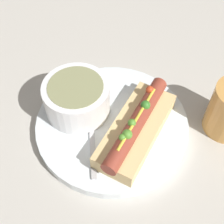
% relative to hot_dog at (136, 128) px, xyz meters
% --- Properties ---
extents(ground_plane, '(4.00, 4.00, 0.00)m').
position_rel_hot_dog_xyz_m(ground_plane, '(-0.01, 0.05, -0.04)').
color(ground_plane, '#BCB7AD').
extents(dinner_plate, '(0.27, 0.27, 0.02)m').
position_rel_hot_dog_xyz_m(dinner_plate, '(-0.01, 0.05, -0.03)').
color(dinner_plate, white).
rests_on(dinner_plate, ground_plane).
extents(hot_dog, '(0.19, 0.13, 0.06)m').
position_rel_hot_dog_xyz_m(hot_dog, '(0.00, 0.00, 0.00)').
color(hot_dog, '#E5C17F').
rests_on(hot_dog, dinner_plate).
extents(soup_bowl, '(0.12, 0.12, 0.06)m').
position_rel_hot_dog_xyz_m(soup_bowl, '(-0.04, 0.11, 0.01)').
color(soup_bowl, white).
rests_on(soup_bowl, dinner_plate).
extents(spoon, '(0.12, 0.16, 0.01)m').
position_rel_hot_dog_xyz_m(spoon, '(-0.03, 0.09, -0.02)').
color(spoon, '#B7B7BC').
rests_on(spoon, dinner_plate).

